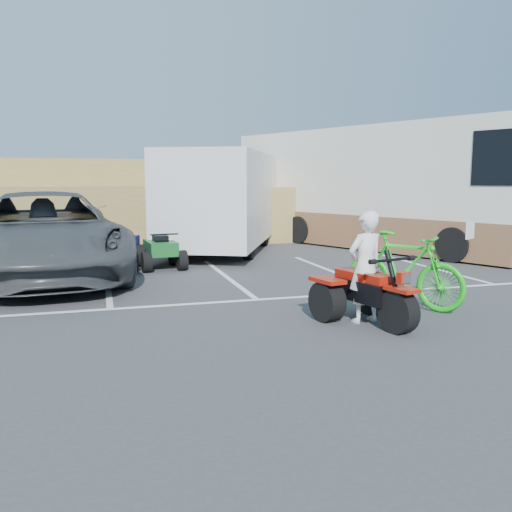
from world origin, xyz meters
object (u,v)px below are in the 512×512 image
object	(u,v)px
cargo_trailer	(222,199)
red_trike_atv	(370,324)
green_dirt_bike	(403,270)
grey_pickup	(45,235)
rv_motorhome	(373,197)
rider	(365,267)
quad_atv_blue	(117,270)
quad_atv_green	(161,268)

from	to	relation	value
cargo_trailer	red_trike_atv	bearing A→B (deg)	-63.67
green_dirt_bike	grey_pickup	bearing A→B (deg)	108.55
red_trike_atv	rv_motorhome	bearing A→B (deg)	47.64
red_trike_atv	grey_pickup	bearing A→B (deg)	117.66
red_trike_atv	rider	world-z (taller)	rider
rv_motorhome	red_trike_atv	bearing A→B (deg)	-142.62
rider	green_dirt_bike	xyz separation A→B (m)	(1.15, 0.75, -0.22)
cargo_trailer	rider	bearing A→B (deg)	-63.87
rv_motorhome	cargo_trailer	bearing A→B (deg)	155.00
rider	rv_motorhome	bearing A→B (deg)	-132.92
quad_atv_blue	green_dirt_bike	bearing A→B (deg)	-29.89
red_trike_atv	quad_atv_green	bearing A→B (deg)	97.77
rider	grey_pickup	xyz separation A→B (m)	(-5.25, 5.77, 0.10)
green_dirt_bike	grey_pickup	distance (m)	8.14
red_trike_atv	green_dirt_bike	bearing A→B (deg)	24.78
green_dirt_bike	quad_atv_blue	bearing A→B (deg)	97.39
rider	quad_atv_green	world-z (taller)	rider
rider	grey_pickup	world-z (taller)	grey_pickup
red_trike_atv	cargo_trailer	distance (m)	9.41
rider	grey_pickup	size ratio (longest dim) A/B	0.25
red_trike_atv	cargo_trailer	world-z (taller)	cargo_trailer
cargo_trailer	quad_atv_blue	size ratio (longest dim) A/B	4.17
cargo_trailer	quad_atv_green	world-z (taller)	cargo_trailer
quad_atv_blue	quad_atv_green	distance (m)	1.09
quad_atv_blue	rider	bearing A→B (deg)	-40.70
green_dirt_bike	quad_atv_green	distance (m)	6.66
rider	quad_atv_blue	bearing A→B (deg)	-74.19
green_dirt_bike	cargo_trailer	bearing A→B (deg)	66.32
red_trike_atv	grey_pickup	size ratio (longest dim) A/B	0.24
rider	cargo_trailer	xyz separation A→B (m)	(-0.27, 9.11, 0.78)
rv_motorhome	quad_atv_blue	distance (m)	9.19
quad_atv_blue	rv_motorhome	bearing A→B (deg)	37.10
cargo_trailer	grey_pickup	bearing A→B (deg)	-121.71
green_dirt_bike	quad_atv_green	bearing A→B (deg)	90.46
green_dirt_bike	rv_motorhome	distance (m)	9.20
red_trike_atv	quad_atv_green	xyz separation A→B (m)	(-2.57, 6.41, 0.00)
rider	quad_atv_blue	world-z (taller)	rider
rider	cargo_trailer	size ratio (longest dim) A/B	0.25
grey_pickup	quad_atv_green	size ratio (longest dim) A/B	4.87
quad_atv_blue	red_trike_atv	bearing A→B (deg)	-41.02
rider	quad_atv_green	xyz separation A→B (m)	(-2.54, 6.26, -0.89)
quad_atv_green	quad_atv_blue	bearing A→B (deg)	173.31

